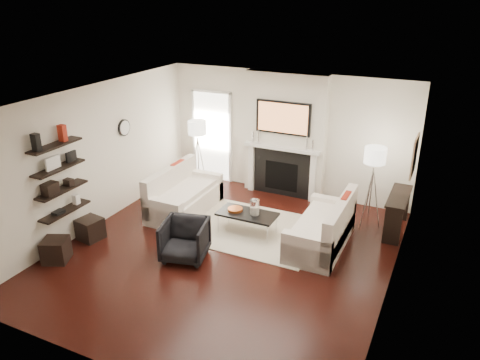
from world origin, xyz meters
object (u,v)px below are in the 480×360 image
at_px(lamp_right_shade, 375,155).
at_px(ottoman_near, 90,229).
at_px(lamp_left_shade, 197,128).
at_px(coffee_table, 247,214).
at_px(loveseat_left_base, 185,202).
at_px(armchair, 185,238).
at_px(loveseat_right_base, 320,235).

bearing_deg(lamp_right_shade, ottoman_near, -148.96).
distance_m(lamp_left_shade, ottoman_near, 3.24).
height_order(coffee_table, lamp_right_shade, lamp_right_shade).
height_order(loveseat_left_base, armchair, armchair).
xyz_separation_m(loveseat_right_base, lamp_right_shade, (0.62, 1.16, 1.24)).
distance_m(loveseat_right_base, coffee_table, 1.39).
xyz_separation_m(coffee_table, ottoman_near, (-2.53, -1.43, -0.20)).
distance_m(loveseat_right_base, lamp_left_shade, 3.76).
bearing_deg(coffee_table, ottoman_near, -150.56).
relative_size(coffee_table, lamp_right_shade, 2.75).
height_order(coffee_table, lamp_left_shade, lamp_left_shade).
relative_size(coffee_table, armchair, 1.46).
height_order(loveseat_right_base, armchair, armchair).
height_order(loveseat_right_base, lamp_right_shade, lamp_right_shade).
relative_size(loveseat_right_base, lamp_left_shade, 4.50).
relative_size(lamp_right_shade, ottoman_near, 1.00).
bearing_deg(lamp_left_shade, lamp_right_shade, -2.93).
height_order(lamp_left_shade, lamp_right_shade, same).
bearing_deg(loveseat_right_base, armchair, -144.86).
distance_m(coffee_table, armchair, 1.38).
relative_size(loveseat_left_base, ottoman_near, 4.50).
bearing_deg(loveseat_left_base, loveseat_right_base, -2.99).
relative_size(armchair, lamp_left_shade, 1.89).
relative_size(lamp_left_shade, ottoman_near, 1.00).
xyz_separation_m(loveseat_left_base, coffee_table, (1.54, -0.29, 0.19)).
height_order(loveseat_right_base, lamp_left_shade, lamp_left_shade).
relative_size(loveseat_left_base, lamp_right_shade, 4.50).
height_order(lamp_left_shade, ottoman_near, lamp_left_shade).
bearing_deg(lamp_left_shade, coffee_table, -38.10).
bearing_deg(loveseat_right_base, loveseat_left_base, 177.01).
bearing_deg(ottoman_near, coffee_table, 29.44).
height_order(armchair, lamp_left_shade, lamp_left_shade).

